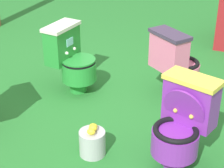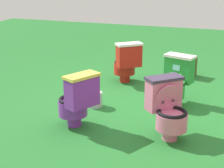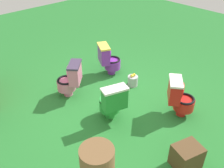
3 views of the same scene
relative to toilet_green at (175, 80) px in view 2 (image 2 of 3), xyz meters
The scene contains 7 objects.
ground 0.55m from the toilet_green, 48.81° to the right, with size 14.00×14.00×0.00m, color #26752D.
toilet_green is the anchor object (origin of this frame).
toilet_purple 1.58m from the toilet_green, 40.33° to the right, with size 0.59×0.62×0.73m.
toilet_pink 1.10m from the toilet_green, ahead, with size 0.63×0.63×0.73m.
toilet_red 1.21m from the toilet_green, 126.91° to the right, with size 0.64×0.62×0.73m.
small_crate 1.48m from the toilet_green, behind, with size 0.39×0.32×0.36m, color brown.
lemon_bucket 1.20m from the toilet_green, 65.54° to the right, with size 0.22×0.22×0.28m.
Camera 2 is at (4.75, 1.06, 1.99)m, focal length 57.76 mm.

